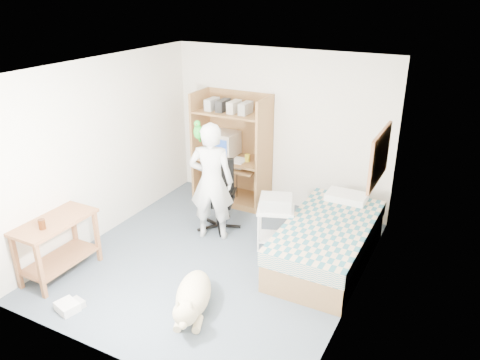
% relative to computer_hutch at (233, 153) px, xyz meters
% --- Properties ---
extents(floor, '(4.00, 4.00, 0.00)m').
position_rel_computer_hutch_xyz_m(floor, '(0.70, -1.74, -0.82)').
color(floor, '#434F5B').
rests_on(floor, ground).
extents(wall_back, '(3.60, 0.02, 2.50)m').
position_rel_computer_hutch_xyz_m(wall_back, '(0.70, 0.26, 0.43)').
color(wall_back, silver).
rests_on(wall_back, floor).
extents(wall_right, '(0.02, 4.00, 2.50)m').
position_rel_computer_hutch_xyz_m(wall_right, '(2.50, -1.74, 0.43)').
color(wall_right, silver).
rests_on(wall_right, floor).
extents(wall_left, '(0.02, 4.00, 2.50)m').
position_rel_computer_hutch_xyz_m(wall_left, '(-1.10, -1.74, 0.43)').
color(wall_left, silver).
rests_on(wall_left, floor).
extents(ceiling, '(3.60, 4.00, 0.02)m').
position_rel_computer_hutch_xyz_m(ceiling, '(0.70, -1.74, 1.68)').
color(ceiling, white).
rests_on(ceiling, wall_back).
extents(computer_hutch, '(1.20, 0.63, 1.80)m').
position_rel_computer_hutch_xyz_m(computer_hutch, '(0.00, 0.00, 0.00)').
color(computer_hutch, brown).
rests_on(computer_hutch, floor).
extents(bed, '(1.02, 2.02, 0.66)m').
position_rel_computer_hutch_xyz_m(bed, '(2.00, -1.12, -0.53)').
color(bed, brown).
rests_on(bed, floor).
extents(side_desk, '(0.50, 1.00, 0.75)m').
position_rel_computer_hutch_xyz_m(side_desk, '(-0.85, -2.94, -0.33)').
color(side_desk, brown).
rests_on(side_desk, floor).
extents(corkboard, '(0.04, 0.94, 0.66)m').
position_rel_computer_hutch_xyz_m(corkboard, '(2.47, -0.84, 0.63)').
color(corkboard, olive).
rests_on(corkboard, wall_right).
extents(office_chair, '(0.58, 0.59, 1.02)m').
position_rel_computer_hutch_xyz_m(office_chair, '(0.27, -0.94, -0.46)').
color(office_chair, black).
rests_on(office_chair, floor).
extents(person, '(0.72, 0.59, 1.69)m').
position_rel_computer_hutch_xyz_m(person, '(0.34, -1.24, 0.03)').
color(person, silver).
rests_on(person, floor).
extents(parrot, '(0.12, 0.21, 0.34)m').
position_rel_computer_hutch_xyz_m(parrot, '(0.14, -1.22, 0.73)').
color(parrot, '#138324').
rests_on(parrot, person).
extents(dog, '(0.64, 1.11, 0.44)m').
position_rel_computer_hutch_xyz_m(dog, '(1.01, -2.79, -0.63)').
color(dog, beige).
rests_on(dog, floor).
extents(printer_cart, '(0.59, 0.54, 0.59)m').
position_rel_computer_hutch_xyz_m(printer_cart, '(1.25, -1.10, -0.43)').
color(printer_cart, white).
rests_on(printer_cart, floor).
extents(printer, '(0.50, 0.45, 0.18)m').
position_rel_computer_hutch_xyz_m(printer, '(1.25, -1.10, -0.14)').
color(printer, '#B0B0AB').
rests_on(printer, printer_cart).
extents(crt_monitor, '(0.41, 0.43, 0.38)m').
position_rel_computer_hutch_xyz_m(crt_monitor, '(-0.15, 0.01, 0.14)').
color(crt_monitor, beige).
rests_on(crt_monitor, computer_hutch).
extents(keyboard, '(0.45, 0.16, 0.03)m').
position_rel_computer_hutch_xyz_m(keyboard, '(0.04, -0.16, -0.15)').
color(keyboard, beige).
rests_on(keyboard, computer_hutch).
extents(pencil_cup, '(0.08, 0.08, 0.12)m').
position_rel_computer_hutch_xyz_m(pencil_cup, '(0.31, -0.09, -0.00)').
color(pencil_cup, yellow).
rests_on(pencil_cup, computer_hutch).
extents(drink_glass, '(0.08, 0.08, 0.12)m').
position_rel_computer_hutch_xyz_m(drink_glass, '(-0.80, -3.15, -0.01)').
color(drink_glass, '#3E1C0A').
rests_on(drink_glass, side_desk).
extents(floor_box_a, '(0.29, 0.26, 0.10)m').
position_rel_computer_hutch_xyz_m(floor_box_a, '(-0.24, -3.44, -0.77)').
color(floor_box_a, silver).
rests_on(floor_box_a, floor).
extents(floor_box_b, '(0.22, 0.25, 0.08)m').
position_rel_computer_hutch_xyz_m(floor_box_b, '(-0.21, -3.38, -0.78)').
color(floor_box_b, '#B5B5B0').
rests_on(floor_box_b, floor).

